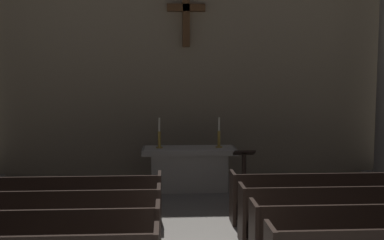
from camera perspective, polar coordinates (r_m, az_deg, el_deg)
pew_left_row_2 at (r=6.88m, az=-19.65°, el=-13.68°), size 3.63×0.50×0.95m
pew_left_row_3 at (r=7.81m, az=-17.53°, el=-11.31°), size 3.63×0.50×0.95m
pew_left_row_4 at (r=8.76m, az=-15.88°, el=-9.43°), size 3.63×0.50×0.95m
pew_right_row_2 at (r=7.27m, az=21.90°, el=-12.72°), size 3.63×0.50×0.95m
pew_right_row_3 at (r=8.15m, az=18.83°, el=-10.64°), size 3.63×0.50×0.95m
pew_right_row_4 at (r=9.07m, az=16.40°, el=-8.94°), size 3.63×0.50×0.95m
altar at (r=11.04m, az=-0.34°, el=-5.85°), size 2.20×0.90×1.01m
candlestick_left at (r=10.91m, az=-4.02°, el=-2.24°), size 0.16×0.16×0.71m
candlestick_right at (r=10.98m, az=3.31°, el=-2.18°), size 0.16×0.16×0.71m
apse_with_cross at (r=12.69m, az=-0.78°, el=10.66°), size 11.33×0.44×7.70m
lectern at (r=9.99m, az=6.36°, el=-7.00°), size 0.44×0.36×1.15m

